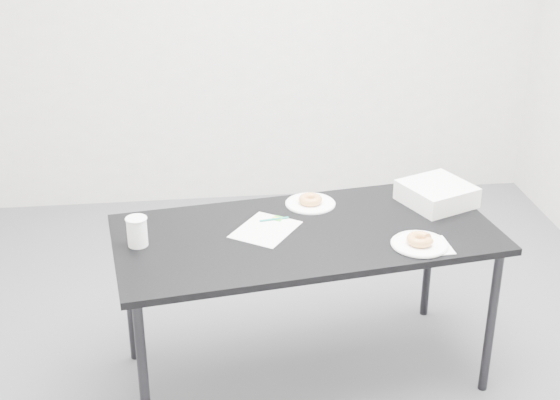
{
  "coord_description": "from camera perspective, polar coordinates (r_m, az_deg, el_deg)",
  "views": [
    {
      "loc": [
        -0.4,
        -3.16,
        2.35
      ],
      "look_at": [
        -0.02,
        0.02,
        0.87
      ],
      "focal_mm": 50.0,
      "sensor_mm": 36.0,
      "label": 1
    }
  ],
  "objects": [
    {
      "name": "cup_lid",
      "position": [
        3.75,
        2.33,
        -0.03
      ],
      "size": [
        0.08,
        0.08,
        0.01
      ],
      "primitive_type": "cylinder",
      "color": "white",
      "rests_on": "table"
    },
    {
      "name": "logo_patch",
      "position": [
        3.58,
        -0.16,
        -1.35
      ],
      "size": [
        0.07,
        0.07,
        0.0
      ],
      "primitive_type": "cube",
      "rotation": [
        0.0,
        0.0,
        -0.6
      ],
      "color": "green",
      "rests_on": "scorecard"
    },
    {
      "name": "napkin",
      "position": [
        3.4,
        10.92,
        -3.33
      ],
      "size": [
        0.18,
        0.18,
        0.0
      ],
      "primitive_type": "cube",
      "rotation": [
        0.0,
        0.0,
        0.04
      ],
      "color": "white",
      "rests_on": "table"
    },
    {
      "name": "bakery_box",
      "position": [
        3.79,
        11.39,
        0.45
      ],
      "size": [
        0.38,
        0.38,
        0.1
      ],
      "primitive_type": "cube",
      "rotation": [
        0.0,
        0.0,
        0.4
      ],
      "color": "silver",
      "rests_on": "table"
    },
    {
      "name": "pen",
      "position": [
        3.56,
        -0.44,
        -1.41
      ],
      "size": [
        0.14,
        0.03,
        0.01
      ],
      "primitive_type": "cylinder",
      "rotation": [
        0.0,
        1.57,
        0.15
      ],
      "color": "#0B7C68",
      "rests_on": "scorecard"
    },
    {
      "name": "floor",
      "position": [
        3.96,
        0.31,
        -11.68
      ],
      "size": [
        4.0,
        4.0,
        0.0
      ],
      "primitive_type": "plane",
      "color": "#4E4E53",
      "rests_on": "ground"
    },
    {
      "name": "table",
      "position": [
        3.5,
        1.89,
        -3.15
      ],
      "size": [
        1.78,
        1.02,
        0.77
      ],
      "rotation": [
        0.0,
        0.0,
        0.14
      ],
      "color": "black",
      "rests_on": "floor"
    },
    {
      "name": "donut_near",
      "position": [
        3.39,
        10.2,
        -2.86
      ],
      "size": [
        0.13,
        0.13,
        0.04
      ],
      "primitive_type": "torus",
      "rotation": [
        0.0,
        0.0,
        -0.1
      ],
      "color": "#CB7C40",
      "rests_on": "plate_near"
    },
    {
      "name": "wall_back",
      "position": [
        5.27,
        -2.42,
        13.8
      ],
      "size": [
        4.0,
        0.02,
        2.7
      ],
      "primitive_type": "cube",
      "color": "silver",
      "rests_on": "floor"
    },
    {
      "name": "scorecard",
      "position": [
        3.48,
        -1.06,
        -2.17
      ],
      "size": [
        0.35,
        0.37,
        0.0
      ],
      "primitive_type": "cube",
      "rotation": [
        0.0,
        0.0,
        -0.6
      ],
      "color": "white",
      "rests_on": "table"
    },
    {
      "name": "plate_far",
      "position": [
        3.73,
        2.24,
        -0.27
      ],
      "size": [
        0.24,
        0.24,
        0.01
      ],
      "primitive_type": "cylinder",
      "color": "white",
      "rests_on": "table"
    },
    {
      "name": "donut_far",
      "position": [
        3.72,
        2.24,
        0.04
      ],
      "size": [
        0.13,
        0.13,
        0.04
      ],
      "primitive_type": "torus",
      "rotation": [
        0.0,
        0.0,
        -0.21
      ],
      "color": "#CB7C40",
      "rests_on": "plate_far"
    },
    {
      "name": "coffee_cup",
      "position": [
        3.38,
        -10.41,
        -2.28
      ],
      "size": [
        0.09,
        0.09,
        0.13
      ],
      "primitive_type": "cylinder",
      "color": "white",
      "rests_on": "table"
    },
    {
      "name": "plate_near",
      "position": [
        3.4,
        10.18,
        -3.2
      ],
      "size": [
        0.25,
        0.25,
        0.01
      ],
      "primitive_type": "cylinder",
      "color": "white",
      "rests_on": "napkin"
    }
  ]
}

